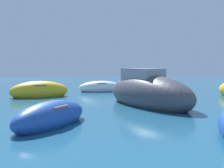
% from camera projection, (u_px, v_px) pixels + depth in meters
% --- Properties ---
extents(moored_boat_1, '(4.80, 6.52, 2.41)m').
position_uv_depth(moored_boat_1, '(148.00, 93.00, 13.00)').
color(moored_boat_1, '#3F3F47').
rests_on(moored_boat_1, ground).
extents(moored_boat_2, '(2.84, 3.52, 1.12)m').
position_uv_depth(moored_boat_2, '(51.00, 117.00, 8.60)').
color(moored_boat_2, '#1E479E').
rests_on(moored_boat_2, ground).
extents(moored_boat_5, '(3.66, 1.60, 1.11)m').
position_uv_depth(moored_boat_5, '(101.00, 88.00, 19.71)').
color(moored_boat_5, white).
rests_on(moored_boat_5, ground).
extents(moored_boat_6, '(4.07, 2.61, 1.38)m').
position_uv_depth(moored_boat_6, '(40.00, 91.00, 16.38)').
color(moored_boat_6, gold).
rests_on(moored_boat_6, ground).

